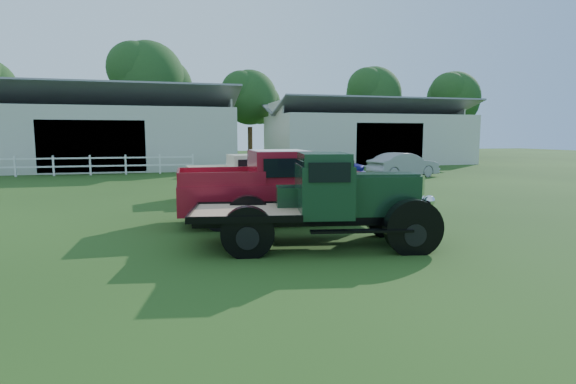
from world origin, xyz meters
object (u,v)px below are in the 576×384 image
object	(u,v)px
red_pickup	(275,186)
vintage_flatbed	(319,200)
white_pickup	(244,177)
misc_car_grey	(404,165)
misc_car_blue	(318,165)

from	to	relation	value
red_pickup	vintage_flatbed	bearing A→B (deg)	-82.79
white_pickup	misc_car_grey	bearing A→B (deg)	25.73
vintage_flatbed	misc_car_grey	bearing A→B (deg)	65.12
red_pickup	misc_car_grey	distance (m)	14.91
vintage_flatbed	white_pickup	distance (m)	7.95
vintage_flatbed	misc_car_grey	xyz separation A→B (m)	(9.81, 13.89, -0.31)
vintage_flatbed	red_pickup	distance (m)	2.91
red_pickup	white_pickup	bearing A→B (deg)	92.61
vintage_flatbed	red_pickup	world-z (taller)	vintage_flatbed
vintage_flatbed	white_pickup	bearing A→B (deg)	102.59
vintage_flatbed	white_pickup	size ratio (longest dim) A/B	1.16
misc_car_blue	white_pickup	bearing A→B (deg)	158.87
misc_car_blue	vintage_flatbed	bearing A→B (deg)	-176.74
white_pickup	misc_car_blue	distance (m)	6.90
vintage_flatbed	misc_car_blue	bearing A→B (deg)	81.60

